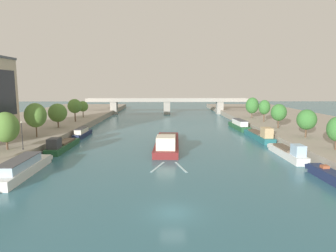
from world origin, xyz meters
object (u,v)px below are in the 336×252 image
at_px(tree_right_third, 307,120).
at_px(moored_boat_right_downstream, 260,135).
at_px(barge_midriver, 167,143).
at_px(moored_boat_right_upstream, 332,177).
at_px(tree_right_distant, 252,106).
at_px(tree_left_far, 75,106).
at_px(bridge_far, 167,104).
at_px(moored_boat_left_far, 82,133).
at_px(lamppost_left_bank, 22,134).
at_px(moored_boat_right_midway, 239,125).
at_px(tree_left_third, 35,115).
at_px(tree_right_by_lamp, 279,112).
at_px(tree_left_past_mid, 6,127).
at_px(moored_boat_right_near, 288,152).
at_px(tree_left_nearest, 83,106).
at_px(tree_right_nearest, 264,107).
at_px(tree_left_by_lamp, 58,113).
at_px(moored_boat_left_downstream, 22,168).
at_px(moored_boat_left_near, 62,145).

bearing_deg(tree_right_third, moored_boat_right_downstream, 134.20).
bearing_deg(barge_midriver, tree_right_third, 3.17).
xyz_separation_m(barge_midriver, moored_boat_right_upstream, (21.85, -21.24, -0.33)).
height_order(moored_boat_right_downstream, tree_right_distant, tree_right_distant).
distance_m(tree_left_far, bridge_far, 49.43).
xyz_separation_m(moored_boat_left_far, lamppost_left_bank, (-3.65, -22.65, 3.55)).
distance_m(moored_boat_right_midway, tree_left_third, 54.54).
height_order(barge_midriver, tree_right_by_lamp, tree_right_by_lamp).
height_order(moored_boat_left_far, tree_left_far, tree_left_far).
height_order(tree_left_past_mid, bridge_far, tree_left_past_mid).
xyz_separation_m(moored_boat_left_far, tree_left_third, (-6.59, -10.61, 5.54)).
xyz_separation_m(moored_boat_right_near, tree_left_far, (-49.05, 37.09, 5.55)).
bearing_deg(tree_right_third, tree_left_nearest, 145.92).
bearing_deg(tree_right_nearest, moored_boat_right_downstream, -111.27).
distance_m(tree_left_third, tree_left_by_lamp, 13.91).
height_order(moored_boat_right_near, tree_left_by_lamp, tree_left_by_lamp).
relative_size(tree_right_third, tree_right_nearest, 0.90).
bearing_deg(moored_boat_right_downstream, tree_right_third, -45.80).
relative_size(tree_left_nearest, tree_right_nearest, 0.85).
bearing_deg(bridge_far, tree_right_distant, -47.90).
xyz_separation_m(tree_right_nearest, tree_right_distant, (-0.50, 10.49, -0.21)).
height_order(moored_boat_right_midway, lamppost_left_bank, lamppost_left_bank).
distance_m(tree_right_distant, lamppost_left_bank, 71.62).
distance_m(tree_left_far, tree_right_third, 63.10).
height_order(moored_boat_left_downstream, moored_boat_right_near, moored_boat_right_near).
xyz_separation_m(tree_right_by_lamp, bridge_far, (-28.15, 54.83, -1.31)).
distance_m(tree_left_far, tree_left_nearest, 11.88).
bearing_deg(moored_boat_left_far, tree_right_by_lamp, 1.68).
relative_size(moored_boat_right_upstream, tree_left_past_mid, 1.64).
bearing_deg(moored_boat_left_far, tree_left_far, 112.56).
xyz_separation_m(moored_boat_left_near, tree_right_distant, (49.69, 39.76, 5.08)).
relative_size(tree_left_third, tree_left_far, 1.06).
bearing_deg(moored_boat_left_near, bridge_far, 73.35).
bearing_deg(tree_left_third, tree_left_past_mid, -88.68).
bearing_deg(tree_right_distant, moored_boat_left_far, -153.52).
bearing_deg(tree_right_nearest, tree_right_by_lamp, -93.31).
xyz_separation_m(tree_right_distant, lamppost_left_bank, (-53.57, -47.51, -1.50)).
xyz_separation_m(moored_boat_left_far, tree_right_third, (50.40, -11.69, 4.68)).
relative_size(moored_boat_left_downstream, moored_boat_left_near, 1.09).
bearing_deg(tree_left_by_lamp, bridge_far, 61.64).
height_order(barge_midriver, moored_boat_right_near, barge_midriver).
bearing_deg(lamppost_left_bank, tree_left_past_mid, -179.26).
bearing_deg(tree_right_distant, tree_left_by_lamp, -159.25).
xyz_separation_m(moored_boat_right_midway, tree_left_far, (-49.01, 3.10, 5.34)).
distance_m(moored_boat_left_downstream, moored_boat_right_near, 43.31).
bearing_deg(moored_boat_right_downstream, tree_left_past_mid, -159.57).
bearing_deg(moored_boat_left_far, tree_right_nearest, 15.91).
relative_size(moored_boat_left_far, moored_boat_right_upstream, 1.01).
bearing_deg(tree_left_past_mid, barge_midriver, 18.86).
distance_m(tree_left_past_mid, tree_right_third, 57.76).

